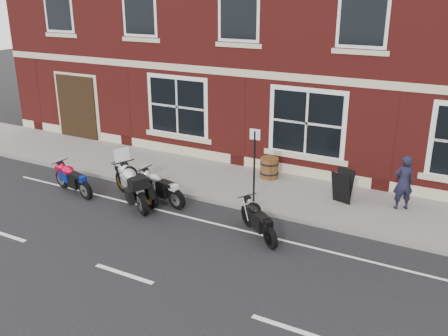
{
  "coord_description": "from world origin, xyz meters",
  "views": [
    {
      "loc": [
        6.65,
        -10.47,
        6.03
      ],
      "look_at": [
        0.05,
        1.6,
        1.09
      ],
      "focal_mm": 40.0,
      "sensor_mm": 36.0,
      "label": 1
    }
  ],
  "objects_px": {
    "moto_sport_black": "(136,181)",
    "a_board_sign": "(342,186)",
    "moto_touring_silver": "(134,184)",
    "pedestrian_left": "(403,182)",
    "parking_sign": "(254,160)",
    "moto_naked_black": "(259,218)",
    "moto_sport_silver": "(160,186)",
    "barrel_planter": "(269,168)",
    "moto_sport_red": "(73,178)"
  },
  "relations": [
    {
      "from": "moto_sport_red",
      "to": "pedestrian_left",
      "type": "bearing_deg",
      "value": -55.24
    },
    {
      "from": "moto_sport_silver",
      "to": "parking_sign",
      "type": "distance_m",
      "value": 2.92
    },
    {
      "from": "moto_sport_black",
      "to": "parking_sign",
      "type": "relative_size",
      "value": 0.99
    },
    {
      "from": "moto_sport_silver",
      "to": "a_board_sign",
      "type": "distance_m",
      "value": 5.38
    },
    {
      "from": "pedestrian_left",
      "to": "parking_sign",
      "type": "height_order",
      "value": "parking_sign"
    },
    {
      "from": "moto_touring_silver",
      "to": "moto_naked_black",
      "type": "distance_m",
      "value": 4.13
    },
    {
      "from": "moto_sport_silver",
      "to": "parking_sign",
      "type": "height_order",
      "value": "parking_sign"
    },
    {
      "from": "moto_sport_black",
      "to": "a_board_sign",
      "type": "height_order",
      "value": "a_board_sign"
    },
    {
      "from": "moto_naked_black",
      "to": "pedestrian_left",
      "type": "distance_m",
      "value": 4.41
    },
    {
      "from": "moto_naked_black",
      "to": "moto_sport_black",
      "type": "bearing_deg",
      "value": 124.07
    },
    {
      "from": "moto_sport_black",
      "to": "a_board_sign",
      "type": "bearing_deg",
      "value": -43.69
    },
    {
      "from": "moto_touring_silver",
      "to": "a_board_sign",
      "type": "relative_size",
      "value": 2.05
    },
    {
      "from": "moto_sport_red",
      "to": "barrel_planter",
      "type": "xyz_separation_m",
      "value": [
        4.95,
        3.87,
        -0.04
      ]
    },
    {
      "from": "a_board_sign",
      "to": "moto_touring_silver",
      "type": "bearing_deg",
      "value": -137.04
    },
    {
      "from": "pedestrian_left",
      "to": "moto_touring_silver",
      "type": "bearing_deg",
      "value": -9.07
    },
    {
      "from": "moto_touring_silver",
      "to": "moto_sport_black",
      "type": "distance_m",
      "value": 0.3
    },
    {
      "from": "moto_naked_black",
      "to": "a_board_sign",
      "type": "height_order",
      "value": "a_board_sign"
    },
    {
      "from": "barrel_planter",
      "to": "moto_sport_black",
      "type": "bearing_deg",
      "value": -131.14
    },
    {
      "from": "moto_sport_red",
      "to": "parking_sign",
      "type": "xyz_separation_m",
      "value": [
        5.35,
        1.84,
        0.89
      ]
    },
    {
      "from": "moto_sport_black",
      "to": "parking_sign",
      "type": "distance_m",
      "value": 3.65
    },
    {
      "from": "moto_sport_red",
      "to": "parking_sign",
      "type": "bearing_deg",
      "value": -56.4
    },
    {
      "from": "moto_touring_silver",
      "to": "pedestrian_left",
      "type": "bearing_deg",
      "value": -30.29
    },
    {
      "from": "moto_sport_black",
      "to": "pedestrian_left",
      "type": "distance_m",
      "value": 7.77
    },
    {
      "from": "moto_naked_black",
      "to": "parking_sign",
      "type": "distance_m",
      "value": 2.14
    },
    {
      "from": "parking_sign",
      "to": "moto_sport_black",
      "type": "bearing_deg",
      "value": -159.94
    },
    {
      "from": "a_board_sign",
      "to": "barrel_planter",
      "type": "bearing_deg",
      "value": 179.25
    },
    {
      "from": "moto_naked_black",
      "to": "barrel_planter",
      "type": "bearing_deg",
      "value": 59.17
    },
    {
      "from": "pedestrian_left",
      "to": "parking_sign",
      "type": "bearing_deg",
      "value": -11.21
    },
    {
      "from": "moto_sport_black",
      "to": "moto_naked_black",
      "type": "xyz_separation_m",
      "value": [
        4.27,
        -0.38,
        -0.1
      ]
    },
    {
      "from": "moto_naked_black",
      "to": "pedestrian_left",
      "type": "xyz_separation_m",
      "value": [
        2.95,
        3.24,
        0.42
      ]
    },
    {
      "from": "a_board_sign",
      "to": "barrel_planter",
      "type": "height_order",
      "value": "a_board_sign"
    },
    {
      "from": "moto_touring_silver",
      "to": "moto_sport_silver",
      "type": "relative_size",
      "value": 0.99
    },
    {
      "from": "pedestrian_left",
      "to": "parking_sign",
      "type": "distance_m",
      "value": 4.23
    },
    {
      "from": "moto_naked_black",
      "to": "pedestrian_left",
      "type": "bearing_deg",
      "value": -3.1
    },
    {
      "from": "a_board_sign",
      "to": "barrel_planter",
      "type": "xyz_separation_m",
      "value": [
        -2.68,
        0.79,
        -0.13
      ]
    },
    {
      "from": "moto_sport_silver",
      "to": "moto_sport_red",
      "type": "bearing_deg",
      "value": 117.97
    },
    {
      "from": "moto_sport_black",
      "to": "a_board_sign",
      "type": "relative_size",
      "value": 2.28
    },
    {
      "from": "moto_sport_silver",
      "to": "parking_sign",
      "type": "relative_size",
      "value": 0.9
    },
    {
      "from": "moto_sport_black",
      "to": "moto_sport_silver",
      "type": "distance_m",
      "value": 0.79
    },
    {
      "from": "moto_sport_black",
      "to": "barrel_planter",
      "type": "distance_m",
      "value": 4.43
    },
    {
      "from": "moto_sport_silver",
      "to": "parking_sign",
      "type": "bearing_deg",
      "value": -52.75
    },
    {
      "from": "moto_sport_black",
      "to": "a_board_sign",
      "type": "distance_m",
      "value": 6.15
    },
    {
      "from": "pedestrian_left",
      "to": "barrel_planter",
      "type": "xyz_separation_m",
      "value": [
        -4.31,
        0.48,
        -0.45
      ]
    },
    {
      "from": "moto_sport_silver",
      "to": "moto_naked_black",
      "type": "xyz_separation_m",
      "value": [
        3.5,
        -0.57,
        -0.02
      ]
    },
    {
      "from": "moto_touring_silver",
      "to": "moto_sport_black",
      "type": "relative_size",
      "value": 0.9
    },
    {
      "from": "moto_sport_black",
      "to": "parking_sign",
      "type": "xyz_separation_m",
      "value": [
        3.31,
        1.31,
        0.8
      ]
    },
    {
      "from": "barrel_planter",
      "to": "a_board_sign",
      "type": "bearing_deg",
      "value": -16.42
    },
    {
      "from": "pedestrian_left",
      "to": "barrel_planter",
      "type": "bearing_deg",
      "value": -39.22
    },
    {
      "from": "moto_touring_silver",
      "to": "moto_sport_black",
      "type": "xyz_separation_m",
      "value": [
        -0.15,
        0.26,
        -0.03
      ]
    },
    {
      "from": "moto_touring_silver",
      "to": "moto_naked_black",
      "type": "bearing_deg",
      "value": -55.8
    }
  ]
}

